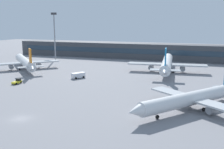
{
  "coord_description": "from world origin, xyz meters",
  "views": [
    {
      "loc": [
        37.73,
        -44.87,
        20.59
      ],
      "look_at": [
        6.64,
        40.0,
        3.0
      ],
      "focal_mm": 42.48,
      "sensor_mm": 36.0,
      "label": 1
    }
  ],
  "objects_px": {
    "airplane_mid": "(25,62)",
    "baggage_tug_yellow": "(17,82)",
    "airplane_near": "(191,99)",
    "service_van_white": "(78,75)",
    "airplane_far": "(167,63)",
    "floodlight_tower_west": "(54,33)"
  },
  "relations": [
    {
      "from": "airplane_far",
      "to": "floodlight_tower_west",
      "type": "xyz_separation_m",
      "value": [
        -65.56,
        16.09,
        11.62
      ]
    },
    {
      "from": "airplane_near",
      "to": "airplane_far",
      "type": "height_order",
      "value": "airplane_far"
    },
    {
      "from": "airplane_far",
      "to": "floodlight_tower_west",
      "type": "bearing_deg",
      "value": 166.21
    },
    {
      "from": "airplane_mid",
      "to": "baggage_tug_yellow",
      "type": "distance_m",
      "value": 31.2
    },
    {
      "from": "service_van_white",
      "to": "floodlight_tower_west",
      "type": "xyz_separation_m",
      "value": [
        -36.18,
        42.01,
        14.08
      ]
    },
    {
      "from": "airplane_mid",
      "to": "service_van_white",
      "type": "relative_size",
      "value": 6.13
    },
    {
      "from": "airplane_mid",
      "to": "airplane_near",
      "type": "bearing_deg",
      "value": -24.76
    },
    {
      "from": "airplane_far",
      "to": "baggage_tug_yellow",
      "type": "distance_m",
      "value": 61.23
    },
    {
      "from": "airplane_far",
      "to": "floodlight_tower_west",
      "type": "relative_size",
      "value": 1.8
    },
    {
      "from": "airplane_mid",
      "to": "service_van_white",
      "type": "xyz_separation_m",
      "value": [
        32.46,
        -10.19,
        -2.16
      ]
    },
    {
      "from": "service_van_white",
      "to": "floodlight_tower_west",
      "type": "height_order",
      "value": "floodlight_tower_west"
    },
    {
      "from": "airplane_mid",
      "to": "airplane_far",
      "type": "height_order",
      "value": "airplane_far"
    },
    {
      "from": "airplane_near",
      "to": "service_van_white",
      "type": "distance_m",
      "value": 49.29
    },
    {
      "from": "floodlight_tower_west",
      "to": "service_van_white",
      "type": "bearing_deg",
      "value": -49.27
    },
    {
      "from": "airplane_far",
      "to": "baggage_tug_yellow",
      "type": "height_order",
      "value": "airplane_far"
    },
    {
      "from": "airplane_far",
      "to": "service_van_white",
      "type": "distance_m",
      "value": 39.26
    },
    {
      "from": "airplane_near",
      "to": "airplane_mid",
      "type": "distance_m",
      "value": 82.81
    },
    {
      "from": "service_van_white",
      "to": "airplane_near",
      "type": "bearing_deg",
      "value": -29.81
    },
    {
      "from": "airplane_mid",
      "to": "baggage_tug_yellow",
      "type": "xyz_separation_m",
      "value": [
        17.1,
        -25.98,
        -2.47
      ]
    },
    {
      "from": "baggage_tug_yellow",
      "to": "airplane_near",
      "type": "bearing_deg",
      "value": -8.52
    },
    {
      "from": "airplane_far",
      "to": "baggage_tug_yellow",
      "type": "relative_size",
      "value": 13.13
    },
    {
      "from": "airplane_near",
      "to": "service_van_white",
      "type": "relative_size",
      "value": 5.8
    }
  ]
}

